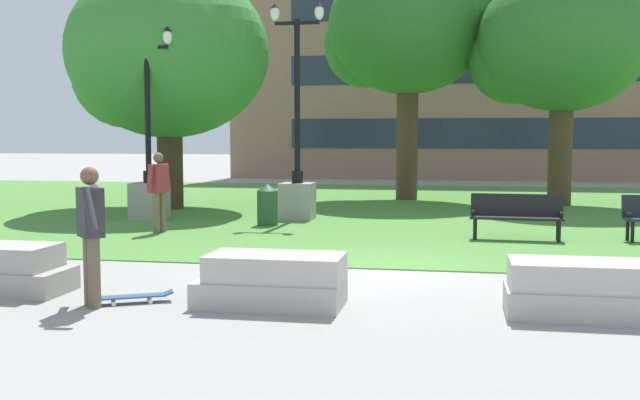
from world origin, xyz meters
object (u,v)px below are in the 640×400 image
at_px(person_skateboarder, 91,228).
at_px(person_bystander_near_lawn, 159,188).
at_px(lamp_post_center, 297,176).
at_px(concrete_block_left, 273,281).
at_px(lamp_post_right, 149,180).
at_px(skateboard, 132,297).
at_px(concrete_block_right, 584,290).
at_px(park_bench_near_right, 516,214).
at_px(trash_bin, 267,204).

xyz_separation_m(person_skateboarder, person_bystander_near_lawn, (-1.89, 6.64, 0.02)).
bearing_deg(lamp_post_center, person_bystander_near_lawn, -127.58).
xyz_separation_m(concrete_block_left, lamp_post_right, (-5.32, 8.64, 0.68)).
relative_size(concrete_block_left, skateboard, 1.81).
distance_m(concrete_block_left, concrete_block_right, 3.67).
xyz_separation_m(skateboard, person_bystander_near_lawn, (-2.29, 6.39, 0.90)).
relative_size(concrete_block_left, lamp_post_right, 0.38).
bearing_deg(lamp_post_right, park_bench_near_right, -13.96).
bearing_deg(lamp_post_center, trash_bin, -107.10).
bearing_deg(park_bench_near_right, trash_bin, 165.44).
xyz_separation_m(park_bench_near_right, lamp_post_right, (-8.70, 2.16, 0.45)).
relative_size(lamp_post_right, trash_bin, 4.91).
bearing_deg(concrete_block_right, person_bystander_near_lawn, 141.82).
xyz_separation_m(lamp_post_center, person_bystander_near_lawn, (-2.36, -3.06, -0.10)).
bearing_deg(person_bystander_near_lawn, trash_bin, 41.35).
relative_size(park_bench_near_right, lamp_post_right, 0.39).
xyz_separation_m(person_skateboarder, trash_bin, (0.05, 8.35, -0.46)).
xyz_separation_m(concrete_block_left, park_bench_near_right, (3.37, 6.48, 0.23)).
bearing_deg(skateboard, person_bystander_near_lawn, 109.68).
bearing_deg(trash_bin, person_bystander_near_lawn, -138.65).
bearing_deg(park_bench_near_right, concrete_block_left, -117.51).
xyz_separation_m(concrete_block_right, person_bystander_near_lawn, (-7.72, 6.07, 0.68)).
relative_size(park_bench_near_right, lamp_post_center, 0.34).
distance_m(concrete_block_left, person_bystander_near_lawn, 7.43).
relative_size(lamp_post_center, person_bystander_near_lawn, 3.10).
height_order(person_skateboarder, trash_bin, person_skateboarder).
bearing_deg(lamp_post_right, skateboard, -68.04).
bearing_deg(skateboard, concrete_block_right, 3.39).
height_order(person_skateboarder, person_bystander_near_lawn, person_bystander_near_lawn).
relative_size(concrete_block_right, park_bench_near_right, 0.99).
height_order(person_skateboarder, lamp_post_right, lamp_post_right).
height_order(concrete_block_right, lamp_post_right, lamp_post_right).
xyz_separation_m(park_bench_near_right, person_bystander_near_lawn, (-7.42, -0.28, 0.44)).
bearing_deg(person_skateboarder, park_bench_near_right, 51.37).
relative_size(concrete_block_right, trash_bin, 1.87).
height_order(concrete_block_left, concrete_block_right, same).
bearing_deg(lamp_post_right, concrete_block_left, -58.36).
xyz_separation_m(skateboard, park_bench_near_right, (5.14, 6.67, 0.45)).
xyz_separation_m(concrete_block_right, trash_bin, (-5.78, 7.78, 0.20)).
xyz_separation_m(concrete_block_left, person_bystander_near_lawn, (-4.05, 6.20, 0.68)).
distance_m(concrete_block_left, lamp_post_right, 10.17).
bearing_deg(concrete_block_left, trash_bin, 104.93).
bearing_deg(trash_bin, skateboard, -87.55).
xyz_separation_m(person_skateboarder, park_bench_near_right, (5.53, 6.92, -0.43)).
distance_m(person_skateboarder, person_bystander_near_lawn, 6.90).
distance_m(concrete_block_left, park_bench_near_right, 7.31).
relative_size(person_skateboarder, park_bench_near_right, 0.94).
height_order(concrete_block_left, trash_bin, trash_bin).
bearing_deg(person_bystander_near_lawn, person_skateboarder, -74.11).
distance_m(skateboard, lamp_post_right, 9.57).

